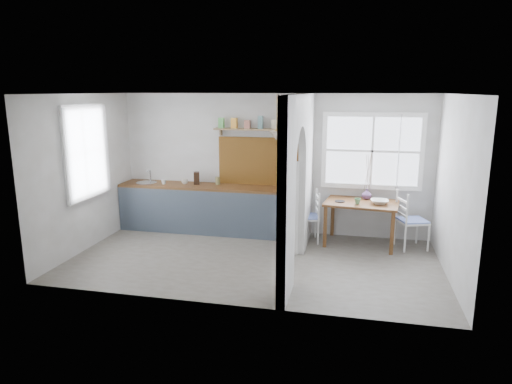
% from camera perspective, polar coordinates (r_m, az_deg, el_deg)
% --- Properties ---
extents(floor, '(5.80, 3.20, 0.01)m').
position_cam_1_polar(floor, '(7.38, -0.31, -8.47)').
color(floor, slate).
rests_on(floor, ground).
extents(ceiling, '(5.80, 3.20, 0.01)m').
position_cam_1_polar(ceiling, '(6.88, -0.33, 12.17)').
color(ceiling, silver).
rests_on(ceiling, walls).
extents(walls, '(5.81, 3.21, 2.60)m').
position_cam_1_polar(walls, '(7.01, -0.32, 1.49)').
color(walls, silver).
rests_on(walls, floor).
extents(partition, '(0.12, 3.20, 2.60)m').
position_cam_1_polar(partition, '(6.92, 5.45, 2.56)').
color(partition, silver).
rests_on(partition, floor).
extents(kitchen_window, '(0.10, 1.16, 1.50)m').
position_cam_1_polar(kitchen_window, '(8.09, -20.65, 4.68)').
color(kitchen_window, white).
rests_on(kitchen_window, walls).
extents(nook_window, '(1.76, 0.10, 1.30)m').
position_cam_1_polar(nook_window, '(8.34, 14.32, 4.97)').
color(nook_window, white).
rests_on(nook_window, walls).
extents(counter, '(3.50, 0.60, 0.90)m').
position_cam_1_polar(counter, '(8.75, -5.62, -2.00)').
color(counter, '#48331B').
rests_on(counter, floor).
extents(sink, '(0.40, 0.40, 0.02)m').
position_cam_1_polar(sink, '(9.11, -13.53, 1.09)').
color(sink, silver).
rests_on(sink, counter).
extents(backsplash, '(1.65, 0.03, 0.90)m').
position_cam_1_polar(backsplash, '(8.56, 0.68, 3.86)').
color(backsplash, brown).
rests_on(backsplash, walls).
extents(shelf, '(1.75, 0.20, 0.21)m').
position_cam_1_polar(shelf, '(8.41, 0.57, 8.17)').
color(shelf, '#987953').
rests_on(shelf, walls).
extents(pendant_lamp, '(0.26, 0.26, 0.16)m').
position_cam_1_polar(pendant_lamp, '(8.02, 2.56, 7.07)').
color(pendant_lamp, silver).
rests_on(pendant_lamp, ceiling).
extents(utensil_rail, '(0.02, 0.50, 0.02)m').
position_cam_1_polar(utensil_rail, '(7.76, 5.57, 3.63)').
color(utensil_rail, silver).
rests_on(utensil_rail, partition).
extents(dining_table, '(1.32, 0.97, 0.77)m').
position_cam_1_polar(dining_table, '(8.18, 12.94, -3.83)').
color(dining_table, '#48331B').
rests_on(dining_table, floor).
extents(chair_left, '(0.50, 0.50, 0.92)m').
position_cam_1_polar(chair_left, '(8.17, 6.33, -3.03)').
color(chair_left, white).
rests_on(chair_left, floor).
extents(chair_right, '(0.58, 0.58, 0.99)m').
position_cam_1_polar(chair_right, '(8.21, 18.96, -3.33)').
color(chair_right, white).
rests_on(chair_right, floor).
extents(kettle, '(0.21, 0.18, 0.22)m').
position_cam_1_polar(kettle, '(8.16, 4.36, 0.96)').
color(kettle, white).
rests_on(kettle, counter).
extents(mug_a, '(0.13, 0.13, 0.09)m').
position_cam_1_polar(mug_a, '(8.87, -11.47, 1.25)').
color(mug_a, silver).
rests_on(mug_a, counter).
extents(mug_b, '(0.16, 0.16, 0.10)m').
position_cam_1_polar(mug_b, '(8.82, -8.89, 1.32)').
color(mug_b, silver).
rests_on(mug_b, counter).
extents(knife_block, '(0.15, 0.17, 0.23)m').
position_cam_1_polar(knife_block, '(8.76, -7.44, 1.73)').
color(knife_block, black).
rests_on(knife_block, counter).
extents(jar, '(0.11, 0.11, 0.14)m').
position_cam_1_polar(jar, '(8.68, -4.81, 1.40)').
color(jar, olive).
rests_on(jar, counter).
extents(towel_magenta, '(0.02, 0.03, 0.62)m').
position_cam_1_polar(towel_magenta, '(8.10, 5.25, -4.51)').
color(towel_magenta, '#C7337C').
rests_on(towel_magenta, counter).
extents(towel_orange, '(0.02, 0.03, 0.47)m').
position_cam_1_polar(towel_orange, '(8.06, 5.19, -4.80)').
color(towel_orange, gold).
rests_on(towel_orange, counter).
extents(bowl, '(0.31, 0.31, 0.07)m').
position_cam_1_polar(bowl, '(8.01, 15.19, -1.19)').
color(bowl, white).
rests_on(bowl, dining_table).
extents(table_cup, '(0.14, 0.14, 0.10)m').
position_cam_1_polar(table_cup, '(7.90, 12.57, -1.13)').
color(table_cup, '#569160').
rests_on(table_cup, dining_table).
extents(plate, '(0.20, 0.20, 0.01)m').
position_cam_1_polar(plate, '(8.02, 10.44, -1.16)').
color(plate, black).
rests_on(plate, dining_table).
extents(vase, '(0.21, 0.21, 0.18)m').
position_cam_1_polar(vase, '(8.31, 13.66, -0.24)').
color(vase, '#634375').
rests_on(vase, dining_table).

